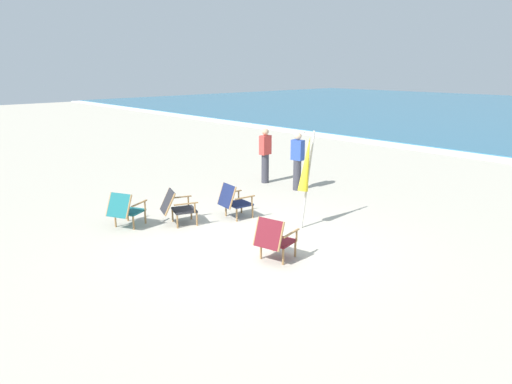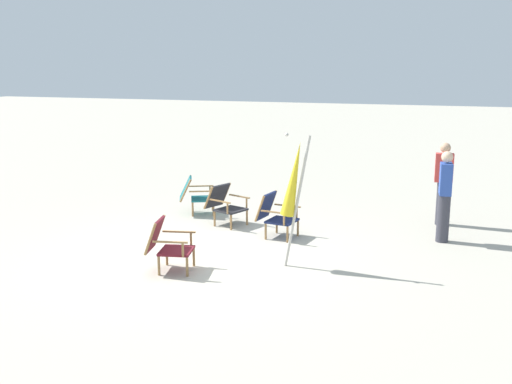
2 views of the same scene
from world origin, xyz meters
name	(u,v)px [view 2 (image 2 of 2)]	position (x,y,z in m)	size (l,w,h in m)	color
ground_plane	(207,255)	(0.00, 0.00, 0.00)	(80.00, 80.00, 0.00)	#B7AF9E
beach_chair_front_left	(225,203)	(-1.93, -0.48, 0.43)	(0.79, 0.89, 0.79)	#28282D
beach_chair_back_right	(167,243)	(0.88, -0.27, 0.43)	(0.71, 0.80, 0.82)	maroon
beach_chair_mid_center	(195,194)	(-2.52, -1.41, 0.43)	(0.84, 0.91, 0.80)	#196066
beach_chair_far_center	(275,214)	(-1.43, 0.72, 0.43)	(0.66, 0.75, 0.82)	#19234C
umbrella_furled_yellow	(294,180)	(0.05, 1.50, 1.37)	(0.24, 0.47, 2.10)	#B7B2A8
person_near_chairs	(445,196)	(-2.15, 3.63, 0.84)	(0.36, 0.24, 1.63)	#383842
person_by_waterline	(443,183)	(-3.36, 3.55, 0.84)	(0.23, 0.35, 1.63)	#383842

